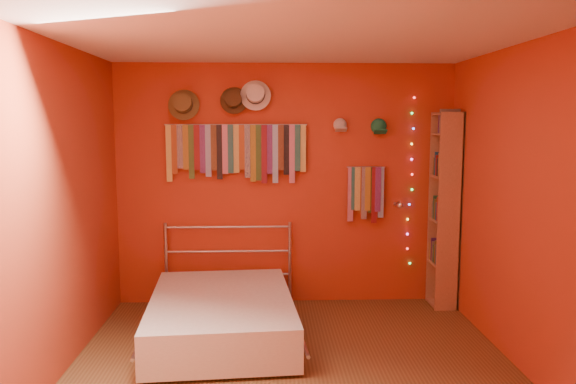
{
  "coord_description": "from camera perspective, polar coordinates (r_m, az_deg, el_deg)",
  "views": [
    {
      "loc": [
        -0.2,
        -4.06,
        1.9
      ],
      "look_at": [
        -0.01,
        0.9,
        1.28
      ],
      "focal_mm": 35.0,
      "sensor_mm": 36.0,
      "label": 1
    }
  ],
  "objects": [
    {
      "name": "ceiling",
      "position": [
        4.11,
        0.61,
        15.48
      ],
      "size": [
        3.5,
        3.5,
        0.02
      ],
      "primitive_type": "cube",
      "color": "white",
      "rests_on": "back_wall"
    },
    {
      "name": "right_wall",
      "position": [
        4.56,
        23.16,
        -1.69
      ],
      "size": [
        0.02,
        3.5,
        2.5
      ],
      "primitive_type": "cube",
      "color": "#AB301B",
      "rests_on": "ground"
    },
    {
      "name": "fedora_brown",
      "position": [
        5.73,
        -5.55,
        9.32
      ],
      "size": [
        0.28,
        0.15,
        0.27
      ],
      "rotation": [
        1.36,
        0.0,
        0.0
      ],
      "color": "#412D17",
      "rests_on": "back_wall"
    },
    {
      "name": "small_tie_rack",
      "position": [
        5.89,
        7.93,
        0.14
      ],
      "size": [
        0.4,
        0.03,
        0.59
      ],
      "color": "#A9A9AD",
      "rests_on": "back_wall"
    },
    {
      "name": "bed",
      "position": [
        5.11,
        -6.75,
        -12.33
      ],
      "size": [
        1.44,
        1.85,
        0.87
      ],
      "rotation": [
        0.0,
        0.0,
        0.07
      ],
      "color": "#A9A9AD",
      "rests_on": "ground"
    },
    {
      "name": "left_wall",
      "position": [
        4.4,
        -22.84,
        -1.97
      ],
      "size": [
        0.02,
        3.5,
        2.5
      ],
      "primitive_type": "cube",
      "color": "#AB301B",
      "rests_on": "ground"
    },
    {
      "name": "fedora_white",
      "position": [
        5.72,
        -3.33,
        9.87
      ],
      "size": [
        0.31,
        0.17,
        0.31
      ],
      "rotation": [
        1.36,
        0.0,
        0.0
      ],
      "color": "silver",
      "rests_on": "back_wall"
    },
    {
      "name": "fairy_lights",
      "position": [
        6.0,
        12.36,
        1.0
      ],
      "size": [
        0.06,
        0.02,
        1.77
      ],
      "color": "#FF3333",
      "rests_on": "back_wall"
    },
    {
      "name": "cap_white",
      "position": [
        5.81,
        5.3,
        6.79
      ],
      "size": [
        0.16,
        0.2,
        0.16
      ],
      "color": "beige",
      "rests_on": "back_wall"
    },
    {
      "name": "reading_lamp",
      "position": [
        5.82,
        11.25,
        -1.3
      ],
      "size": [
        0.07,
        0.28,
        0.08
      ],
      "color": "#A9A9AD",
      "rests_on": "back_wall"
    },
    {
      "name": "back_wall",
      "position": [
        5.85,
        -0.25,
        0.73
      ],
      "size": [
        3.5,
        0.02,
        2.5
      ],
      "primitive_type": "cube",
      "color": "#AB301B",
      "rests_on": "ground"
    },
    {
      "name": "cap_green",
      "position": [
        5.88,
        9.2,
        6.58
      ],
      "size": [
        0.17,
        0.22,
        0.17
      ],
      "color": "#1A794D",
      "rests_on": "back_wall"
    },
    {
      "name": "bookshelf",
      "position": [
        5.96,
        15.96,
        -1.68
      ],
      "size": [
        0.25,
        0.34,
        2.0
      ],
      "color": "#8D5F3F",
      "rests_on": "ground"
    },
    {
      "name": "ground",
      "position": [
        4.49,
        0.56,
        -17.93
      ],
      "size": [
        3.5,
        3.5,
        0.0
      ],
      "primitive_type": "plane",
      "color": "brown",
      "rests_on": "ground"
    },
    {
      "name": "tie_rack",
      "position": [
        5.76,
        -5.2,
        4.35
      ],
      "size": [
        1.45,
        0.03,
        0.61
      ],
      "color": "#A9A9AD",
      "rests_on": "back_wall"
    },
    {
      "name": "fedora_olive",
      "position": [
        5.78,
        -10.6,
        8.79
      ],
      "size": [
        0.31,
        0.17,
        0.31
      ],
      "rotation": [
        1.36,
        0.0,
        0.0
      ],
      "color": "brown",
      "rests_on": "back_wall"
    }
  ]
}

